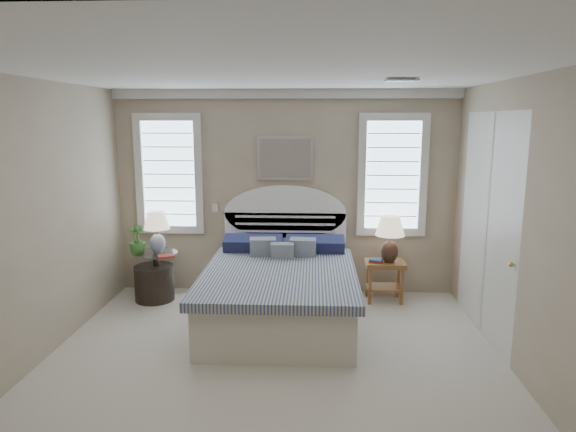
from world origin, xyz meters
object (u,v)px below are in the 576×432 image
Objects in this scene: bed at (281,288)px; floor_pot at (154,283)px; side_table_left at (157,271)px; nightstand_right at (385,272)px; lamp_left at (157,228)px; lamp_right at (390,234)px.

bed is 1.78m from floor_pot.
side_table_left is 1.19× the size of nightstand_right.
bed reaches higher than lamp_left.
side_table_left is 0.57m from lamp_left.
side_table_left is 1.05× the size of lamp_right.
bed is at bearing -19.74° from side_table_left.
side_table_left is at bearing -178.06° from nightstand_right.
bed is at bearing -20.18° from lamp_left.
side_table_left is 3.04m from lamp_right.
nightstand_right is at bearing 1.90° from lamp_left.
side_table_left is at bearing 160.26° from bed.
side_table_left is 1.17× the size of lamp_left.
floor_pot is at bearing 161.21° from bed.
side_table_left is at bearing -174.14° from lamp_left.
lamp_right is (1.34, 0.66, 0.51)m from bed.
lamp_left reaches higher than lamp_right.
lamp_left is at bearing 21.15° from floor_pot.
lamp_left is at bearing 159.82° from bed.
side_table_left is (-1.65, 0.59, 0.00)m from bed.
nightstand_right is 1.06× the size of floor_pot.
lamp_right is (2.96, 0.06, -0.06)m from lamp_left.
lamp_left is (-1.62, 0.60, 0.57)m from bed.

